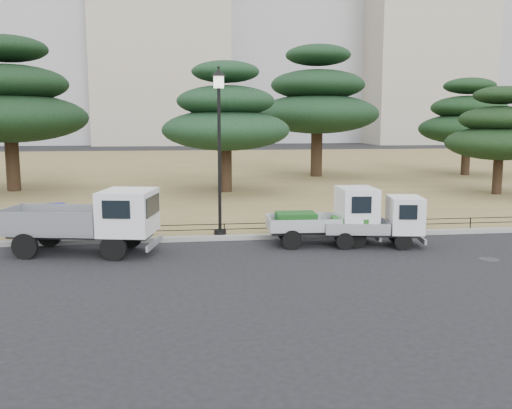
{
  "coord_description": "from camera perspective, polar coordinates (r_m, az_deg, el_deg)",
  "views": [
    {
      "loc": [
        -2.5,
        -16.46,
        4.06
      ],
      "look_at": [
        0.0,
        2.0,
        1.3
      ],
      "focal_mm": 40.0,
      "sensor_mm": 36.0,
      "label": 1
    }
  ],
  "objects": [
    {
      "name": "tower_east",
      "position": [
        109.08,
        16.25,
        18.64
      ],
      "size": [
        20.0,
        18.0,
        48.0
      ],
      "primitive_type": "cube",
      "color": "#AAA08C",
      "rests_on": "ground"
    },
    {
      "name": "pine_west_near",
      "position": [
        34.43,
        -23.48,
        9.35
      ],
      "size": [
        8.45,
        8.45,
        8.45
      ],
      "color": "black",
      "rests_on": "lawn"
    },
    {
      "name": "tarp_pile",
      "position": [
        20.5,
        -20.31,
        -1.82
      ],
      "size": [
        2.0,
        1.7,
        1.13
      ],
      "rotation": [
        0.0,
        0.0,
        0.31
      ],
      "color": "#13169A",
      "rests_on": "lawn"
    },
    {
      "name": "truck_large",
      "position": [
        18.09,
        -16.3,
        -1.34
      ],
      "size": [
        4.8,
        2.66,
        1.98
      ],
      "rotation": [
        0.0,
        0.0,
        -0.21
      ],
      "color": "black",
      "rests_on": "ground"
    },
    {
      "name": "lawn",
      "position": [
        47.3,
        -4.66,
        3.57
      ],
      "size": [
        120.0,
        56.0,
        0.15
      ],
      "primitive_type": "cube",
      "color": "olive",
      "rests_on": "ground"
    },
    {
      "name": "ground",
      "position": [
        17.14,
        0.9,
        -5.28
      ],
      "size": [
        220.0,
        220.0,
        0.0
      ],
      "primitive_type": "plane",
      "color": "black"
    },
    {
      "name": "pine_center_left",
      "position": [
        31.28,
        -3.04,
        8.73
      ],
      "size": [
        6.95,
        6.95,
        7.07
      ],
      "color": "black",
      "rests_on": "lawn"
    },
    {
      "name": "manhole",
      "position": [
        18.18,
        22.3,
        -5.11
      ],
      "size": [
        0.6,
        0.6,
        0.01
      ],
      "primitive_type": "cylinder",
      "color": "#2D2D30",
      "rests_on": "ground"
    },
    {
      "name": "curb",
      "position": [
        19.63,
        -0.24,
        -3.27
      ],
      "size": [
        120.0,
        0.25,
        0.16
      ],
      "primitive_type": "cube",
      "color": "gray",
      "rests_on": "ground"
    },
    {
      "name": "pipe_fence",
      "position": [
        19.71,
        -0.29,
        -2.16
      ],
      "size": [
        38.0,
        0.04,
        0.4
      ],
      "color": "black",
      "rests_on": "lawn"
    },
    {
      "name": "pine_east_near",
      "position": [
        32.89,
        23.23,
        6.65
      ],
      "size": [
        5.62,
        5.62,
        5.68
      ],
      "color": "black",
      "rests_on": "lawn"
    },
    {
      "name": "truck_kei_front",
      "position": [
        18.92,
        7.47,
        -1.17
      ],
      "size": [
        3.58,
        1.66,
        1.87
      ],
      "rotation": [
        0.0,
        0.0,
        -0.04
      ],
      "color": "black",
      "rests_on": "ground"
    },
    {
      "name": "truck_kei_rear",
      "position": [
        18.92,
        12.37,
        -1.66
      ],
      "size": [
        3.27,
        1.81,
        1.62
      ],
      "rotation": [
        0.0,
        0.0,
        -0.17
      ],
      "color": "black",
      "rests_on": "ground"
    },
    {
      "name": "pine_east_far",
      "position": [
        43.67,
        20.42,
        7.99
      ],
      "size": [
        6.85,
        6.85,
        6.88
      ],
      "color": "black",
      "rests_on": "lawn"
    },
    {
      "name": "street_lamp",
      "position": [
        19.41,
        -3.72,
        8.04
      ],
      "size": [
        0.5,
        0.5,
        5.6
      ],
      "color": "black",
      "rests_on": "lawn"
    },
    {
      "name": "pine_center_right",
      "position": [
        40.28,
        6.15,
        10.27
      ],
      "size": [
        8.51,
        8.51,
        9.03
      ],
      "color": "black",
      "rests_on": "lawn"
    }
  ]
}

